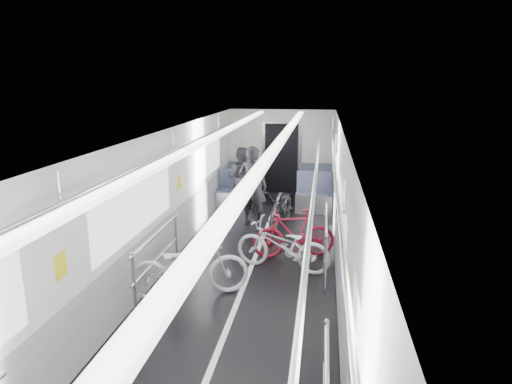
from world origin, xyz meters
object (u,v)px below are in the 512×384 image
at_px(bike_left_far, 188,266).
at_px(person_standing, 253,186).
at_px(bike_right_far, 294,234).
at_px(person_seated, 241,177).
at_px(bike_right_mid, 282,246).
at_px(bike_aisle, 281,208).

distance_m(bike_left_far, person_standing, 3.67).
relative_size(bike_right_far, person_seated, 0.99).
height_order(bike_right_mid, person_standing, person_standing).
height_order(bike_right_mid, person_seated, person_seated).
bearing_deg(bike_aisle, bike_right_mid, -74.76).
xyz_separation_m(bike_left_far, bike_right_far, (1.48, 1.77, -0.02)).
distance_m(bike_right_far, person_seated, 3.65).
bearing_deg(bike_aisle, bike_left_far, -97.72).
xyz_separation_m(bike_right_mid, person_seated, (-1.42, 3.87, 0.34)).
relative_size(bike_left_far, person_seated, 1.17).
bearing_deg(person_standing, bike_right_mid, 124.07).
distance_m(bike_right_mid, bike_aisle, 2.35).
relative_size(bike_left_far, bike_aisle, 1.06).
height_order(bike_right_far, bike_aisle, bike_right_far).
relative_size(bike_left_far, person_standing, 1.01).
height_order(bike_left_far, bike_right_mid, bike_left_far).
relative_size(bike_aisle, person_standing, 0.95).
bearing_deg(person_standing, person_seated, -56.11).
bearing_deg(bike_right_far, person_standing, -165.40).
bearing_deg(bike_right_mid, bike_left_far, -35.10).
distance_m(bike_right_far, person_standing, 2.17).
xyz_separation_m(bike_right_far, person_standing, (-1.06, 1.84, 0.44)).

